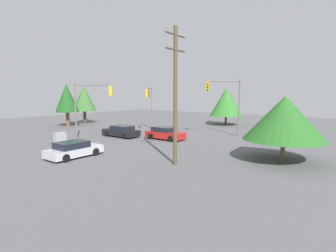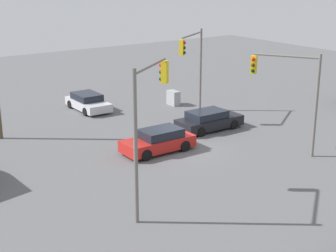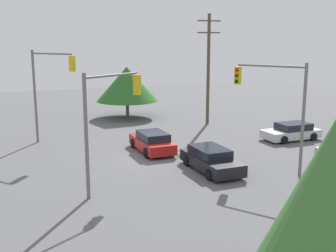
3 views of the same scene
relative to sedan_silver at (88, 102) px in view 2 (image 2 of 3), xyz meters
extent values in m
plane|color=#5B5B5E|center=(11.33, 0.39, -0.62)|extent=(80.00, 80.00, 0.00)
cube|color=silver|center=(0.06, 0.00, -0.15)|extent=(4.37, 1.95, 0.61)
cube|color=black|center=(-0.16, 0.00, 0.41)|extent=(2.40, 1.71, 0.51)
cylinder|color=black|center=(1.41, 0.92, -0.31)|extent=(0.62, 0.22, 0.62)
cylinder|color=black|center=(1.41, -0.92, -0.31)|extent=(0.62, 0.22, 0.62)
cylinder|color=black|center=(-1.29, 0.92, -0.31)|extent=(0.62, 0.22, 0.62)
cylinder|color=black|center=(-1.29, -0.92, -0.31)|extent=(0.62, 0.22, 0.62)
cube|color=black|center=(9.33, 4.49, -0.11)|extent=(1.91, 4.64, 0.68)
cube|color=black|center=(9.33, 4.26, 0.48)|extent=(1.68, 2.55, 0.49)
cylinder|color=black|center=(8.42, 5.93, -0.31)|extent=(0.22, 0.63, 0.63)
cylinder|color=black|center=(10.24, 5.93, -0.31)|extent=(0.22, 0.63, 0.63)
cylinder|color=black|center=(8.42, 3.05, -0.31)|extent=(0.22, 0.63, 0.63)
cylinder|color=black|center=(10.24, 3.05, -0.31)|extent=(0.22, 0.63, 0.63)
cube|color=red|center=(11.02, -0.89, -0.10)|extent=(1.85, 4.44, 0.68)
cube|color=black|center=(11.02, -0.67, 0.51)|extent=(1.63, 2.44, 0.52)
cylinder|color=black|center=(11.90, -2.27, -0.29)|extent=(0.22, 0.67, 0.67)
cylinder|color=black|center=(10.14, -2.27, -0.29)|extent=(0.22, 0.67, 0.67)
cylinder|color=black|center=(11.90, 0.48, -0.29)|extent=(0.22, 0.67, 0.67)
cylinder|color=black|center=(10.14, 0.48, -0.29)|extent=(0.22, 0.67, 0.67)
cylinder|color=slate|center=(16.87, 6.06, 2.40)|extent=(0.18, 0.18, 6.04)
cylinder|color=slate|center=(15.28, 5.09, 5.17)|extent=(3.25, 2.04, 0.12)
cube|color=gold|center=(13.69, 4.12, 4.54)|extent=(0.44, 0.42, 1.05)
sphere|color=red|center=(13.77, 3.98, 4.88)|extent=(0.22, 0.22, 0.22)
sphere|color=#392605|center=(13.77, 3.98, 4.54)|extent=(0.22, 0.22, 0.22)
sphere|color=black|center=(13.77, 3.98, 4.21)|extent=(0.22, 0.22, 0.22)
cylinder|color=slate|center=(5.06, 7.05, 2.52)|extent=(0.18, 0.18, 6.28)
cylinder|color=slate|center=(6.14, 5.36, 5.41)|extent=(2.27, 3.44, 0.12)
cube|color=gold|center=(7.23, 3.67, 4.79)|extent=(0.42, 0.44, 1.05)
sphere|color=red|center=(7.37, 3.77, 5.12)|extent=(0.22, 0.22, 0.22)
sphere|color=#392605|center=(7.37, 3.77, 4.79)|extent=(0.22, 0.22, 0.22)
sphere|color=black|center=(7.37, 3.77, 4.45)|extent=(0.22, 0.22, 0.22)
cylinder|color=slate|center=(17.94, -6.64, 2.77)|extent=(0.18, 0.18, 6.78)
cylinder|color=slate|center=(16.81, -5.12, 5.91)|extent=(2.35, 3.11, 0.12)
cube|color=gold|center=(15.68, -3.60, 5.29)|extent=(0.43, 0.44, 1.05)
sphere|color=red|center=(15.54, -3.70, 5.62)|extent=(0.22, 0.22, 0.22)
sphere|color=#392605|center=(15.54, -3.70, 5.29)|extent=(0.22, 0.22, 0.22)
sphere|color=black|center=(15.54, -3.70, 4.95)|extent=(0.22, 0.22, 0.22)
cube|color=#9EA0A3|center=(2.58, 6.31, -0.04)|extent=(1.10, 0.62, 1.15)
camera|label=1|loc=(-12.02, -18.44, 4.45)|focal=28.00mm
camera|label=2|loc=(35.19, -17.09, 9.95)|focal=55.00mm
camera|label=3|loc=(20.73, 25.19, 6.90)|focal=45.00mm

